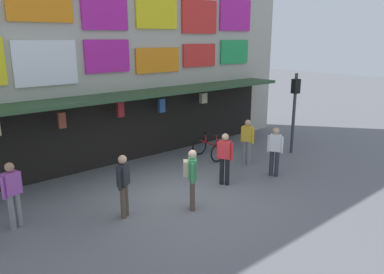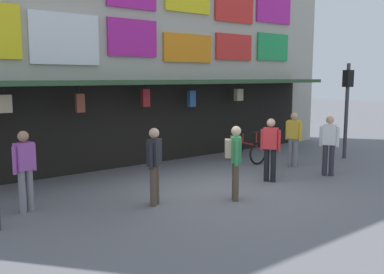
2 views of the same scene
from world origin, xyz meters
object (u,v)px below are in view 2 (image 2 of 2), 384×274
(traffic_light_far, at_px, (347,95))
(pedestrian_in_green, at_px, (293,136))
(pedestrian_in_white, at_px, (25,167))
(bicycle_parked, at_px, (246,150))
(pedestrian_in_red, at_px, (235,157))
(pedestrian_in_blue, at_px, (271,145))
(pedestrian_in_purple, at_px, (329,141))
(pedestrian_in_yellow, at_px, (154,162))

(traffic_light_far, bearing_deg, pedestrian_in_green, 175.24)
(pedestrian_in_white, bearing_deg, bicycle_parked, 6.95)
(pedestrian_in_red, bearing_deg, pedestrian_in_blue, 18.70)
(pedestrian_in_blue, bearing_deg, pedestrian_in_purple, -16.72)
(pedestrian_in_purple, bearing_deg, pedestrian_in_red, -178.26)
(pedestrian_in_yellow, distance_m, pedestrian_in_white, 2.63)
(pedestrian_in_green, bearing_deg, pedestrian_in_purple, -97.84)
(pedestrian_in_blue, bearing_deg, pedestrian_in_green, 22.65)
(traffic_light_far, height_order, bicycle_parked, traffic_light_far)
(pedestrian_in_green, relative_size, pedestrian_in_yellow, 1.00)
(pedestrian_in_red, relative_size, pedestrian_in_blue, 1.00)
(pedestrian_in_white, bearing_deg, pedestrian_in_green, -3.89)
(pedestrian_in_yellow, height_order, pedestrian_in_white, same)
(pedestrian_in_green, bearing_deg, pedestrian_in_red, -159.27)
(traffic_light_far, relative_size, bicycle_parked, 2.68)
(pedestrian_in_red, relative_size, pedestrian_in_white, 1.00)
(pedestrian_in_red, bearing_deg, pedestrian_in_white, 152.64)
(pedestrian_in_red, height_order, pedestrian_in_blue, same)
(pedestrian_in_purple, distance_m, pedestrian_in_white, 7.93)
(bicycle_parked, xyz_separation_m, pedestrian_in_white, (-7.29, -0.89, 0.55))
(traffic_light_far, xyz_separation_m, pedestrian_in_green, (-2.50, 0.21, -1.19))
(bicycle_parked, distance_m, pedestrian_in_green, 1.64)
(pedestrian_in_green, distance_m, pedestrian_in_yellow, 5.61)
(traffic_light_far, relative_size, pedestrian_in_yellow, 1.90)
(traffic_light_far, xyz_separation_m, bicycle_parked, (-3.08, 1.63, -1.75))
(bicycle_parked, relative_size, pedestrian_in_yellow, 0.71)
(traffic_light_far, bearing_deg, pedestrian_in_red, -168.70)
(pedestrian_in_purple, bearing_deg, pedestrian_in_yellow, 172.78)
(pedestrian_in_white, bearing_deg, pedestrian_in_purple, -14.00)
(traffic_light_far, xyz_separation_m, pedestrian_in_yellow, (-8.06, -0.49, -1.19))
(pedestrian_in_yellow, height_order, pedestrian_in_red, same)
(bicycle_parked, bearing_deg, pedestrian_in_yellow, -156.84)
(bicycle_parked, height_order, pedestrian_in_yellow, pedestrian_in_yellow)
(bicycle_parked, distance_m, pedestrian_in_white, 7.37)
(bicycle_parked, bearing_deg, pedestrian_in_purple, -81.92)
(pedestrian_in_green, xyz_separation_m, pedestrian_in_white, (-7.88, 0.54, 0.00))
(pedestrian_in_green, bearing_deg, bicycle_parked, 112.44)
(pedestrian_in_green, distance_m, pedestrian_in_white, 7.90)
(traffic_light_far, bearing_deg, pedestrian_in_yellow, -176.49)
(pedestrian_in_green, bearing_deg, pedestrian_in_blue, -157.35)
(pedestrian_in_purple, height_order, pedestrian_in_blue, same)
(traffic_light_far, distance_m, pedestrian_in_blue, 4.69)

